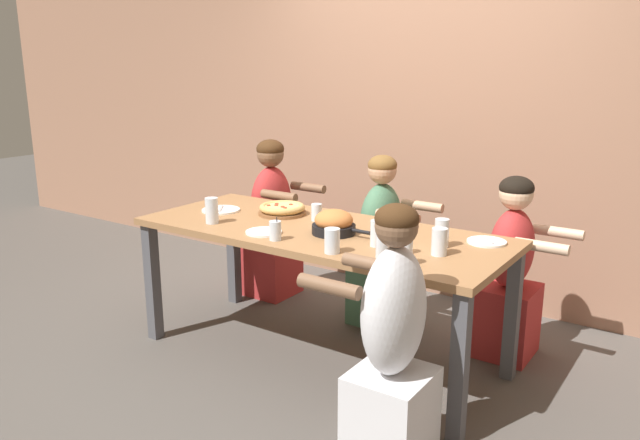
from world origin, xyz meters
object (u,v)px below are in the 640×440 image
(diner_far_left, at_px, (272,225))
(skillet_bowl, at_px, (334,223))
(diner_near_right, at_px, (392,351))
(drinking_glass_d, at_px, (439,242))
(cocktail_glass_blue, at_px, (275,232))
(empty_plate_c, at_px, (264,232))
(empty_plate_a, at_px, (487,242))
(drinking_glass_i, at_px, (382,249))
(drinking_glass_a, at_px, (442,234))
(drinking_glass_e, at_px, (402,244))
(pizza_board_main, at_px, (282,209))
(drinking_glass_h, at_px, (406,254))
(diner_far_center, at_px, (381,248))
(diner_far_right, at_px, (510,276))
(drinking_glass_g, at_px, (317,213))
(drinking_glass_c, at_px, (212,212))
(empty_plate_b, at_px, (221,210))
(drinking_glass_b, at_px, (376,233))
(drinking_glass_f, at_px, (332,241))

(diner_far_left, bearing_deg, skillet_bowl, 54.94)
(diner_far_left, xyz_separation_m, diner_near_right, (1.68, -1.30, -0.01))
(drinking_glass_d, bearing_deg, cocktail_glass_blue, -163.43)
(empty_plate_c, bearing_deg, drinking_glass_d, 10.26)
(empty_plate_a, height_order, drinking_glass_i, drinking_glass_i)
(drinking_glass_a, bearing_deg, drinking_glass_d, -70.75)
(empty_plate_a, bearing_deg, drinking_glass_e, -123.24)
(drinking_glass_i, relative_size, diner_far_left, 0.12)
(pizza_board_main, distance_m, skillet_bowl, 0.54)
(empty_plate_c, bearing_deg, pizza_board_main, 114.30)
(drinking_glass_h, bearing_deg, skillet_bowl, 155.35)
(drinking_glass_d, xyz_separation_m, diner_far_center, (-0.71, 0.73, -0.34))
(drinking_glass_h, bearing_deg, diner_far_left, 148.46)
(skillet_bowl, bearing_deg, pizza_board_main, 159.28)
(diner_far_right, bearing_deg, empty_plate_c, -50.47)
(diner_far_center, bearing_deg, diner_far_right, 90.00)
(empty_plate_c, bearing_deg, cocktail_glass_blue, -27.33)
(cocktail_glass_blue, distance_m, diner_far_left, 1.29)
(drinking_glass_g, bearing_deg, drinking_glass_a, -5.68)
(drinking_glass_i, xyz_separation_m, diner_far_right, (0.31, 0.98, -0.35))
(drinking_glass_i, bearing_deg, empty_plate_a, 63.02)
(drinking_glass_a, bearing_deg, empty_plate_a, 49.99)
(diner_far_center, bearing_deg, drinking_glass_i, 28.82)
(diner_far_right, bearing_deg, drinking_glass_i, -17.85)
(empty_plate_a, bearing_deg, drinking_glass_a, -130.01)
(drinking_glass_i, bearing_deg, drinking_glass_g, 146.16)
(drinking_glass_c, bearing_deg, pizza_board_main, 62.70)
(diner_near_right, bearing_deg, pizza_board_main, 56.13)
(diner_near_right, height_order, diner_far_right, diner_near_right)
(cocktail_glass_blue, bearing_deg, drinking_glass_c, 172.43)
(empty_plate_b, relative_size, drinking_glass_c, 1.59)
(empty_plate_c, height_order, drinking_glass_b, drinking_glass_b)
(drinking_glass_e, height_order, diner_near_right, diner_near_right)
(skillet_bowl, bearing_deg, drinking_glass_e, -14.75)
(cocktail_glass_blue, height_order, drinking_glass_h, cocktail_glass_blue)
(drinking_glass_h, xyz_separation_m, diner_far_center, (-0.65, 0.95, -0.32))
(drinking_glass_d, xyz_separation_m, drinking_glass_i, (-0.18, -0.25, -0.01))
(empty_plate_c, height_order, cocktail_glass_blue, cocktail_glass_blue)
(pizza_board_main, distance_m, drinking_glass_g, 0.26)
(drinking_glass_c, height_order, diner_near_right, diner_near_right)
(diner_far_left, relative_size, diner_near_right, 1.00)
(drinking_glass_f, distance_m, diner_far_left, 1.57)
(empty_plate_b, xyz_separation_m, cocktail_glass_blue, (0.69, -0.33, 0.04))
(skillet_bowl, relative_size, drinking_glass_i, 2.40)
(skillet_bowl, xyz_separation_m, drinking_glass_d, (0.63, -0.03, 0.01))
(skillet_bowl, bearing_deg, drinking_glass_d, -3.11)
(empty_plate_b, distance_m, drinking_glass_c, 0.31)
(drinking_glass_f, xyz_separation_m, diner_far_center, (-0.27, 0.99, -0.33))
(pizza_board_main, relative_size, drinking_glass_h, 2.47)
(empty_plate_b, bearing_deg, drinking_glass_e, -7.30)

